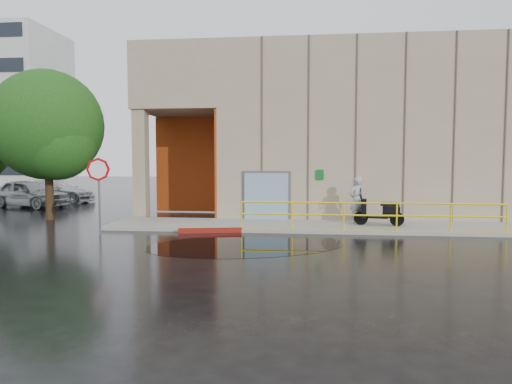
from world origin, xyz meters
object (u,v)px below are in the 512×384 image
scooter (380,204)px  red_curb (211,230)px  person (357,200)px  tree_near (50,129)px  stop_sign (99,179)px  car_a (29,193)px  car_c (56,191)px

scooter → red_curb: 6.68m
person → tree_near: 13.90m
stop_sign → person: bearing=-2.3°
person → car_a: 18.80m
person → car_c: bearing=-54.2°
car_a → car_c: size_ratio=0.96×
person → tree_near: tree_near is taller
person → tree_near: bearing=-31.2°
person → car_a: size_ratio=0.40×
car_c → car_a: bearing=-179.4°
person → car_c: 20.16m
scooter → stop_sign: bearing=-155.5°
stop_sign → car_c: stop_sign is taller
person → car_c: person is taller
red_curb → car_c: size_ratio=0.48×
red_curb → car_a: bearing=147.2°
stop_sign → car_a: 12.31m
red_curb → car_c: 16.67m
tree_near → car_c: bearing=118.9°
stop_sign → car_a: bearing=113.0°
stop_sign → red_curb: bearing=-5.9°
person → stop_sign: (-9.46, -3.09, 0.92)m
person → car_a: person is taller
scooter → car_c: size_ratio=0.39×
scooter → car_c: 21.13m
person → scooter: 0.98m
scooter → red_curb: bearing=-155.7°
red_curb → car_a: (-12.28, 7.91, 0.72)m
person → stop_sign: size_ratio=0.68×
scooter → car_a: 19.75m
tree_near → car_a: bearing=130.7°
car_c → red_curb: bearing=-134.3°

